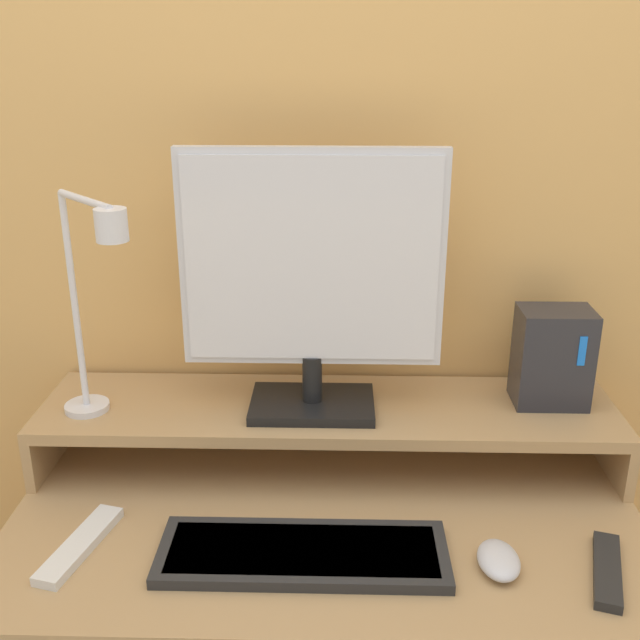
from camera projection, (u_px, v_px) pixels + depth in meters
name	position (u px, v px, depth m)	size (l,w,h in m)	color
wall_back	(330.00, 179.00, 1.41)	(6.00, 0.05, 2.50)	#E5AD60
desk	(326.00, 616.00, 1.36)	(1.07, 0.59, 0.74)	tan
monitor_shelf	(328.00, 413.00, 1.40)	(1.07, 0.26, 0.12)	tan
monitor	(312.00, 278.00, 1.29)	(0.46, 0.15, 0.47)	black
desk_lamp	(94.00, 295.00, 1.23)	(0.18, 0.19, 0.41)	silver
router_dock	(552.00, 357.00, 1.37)	(0.13, 0.10, 0.18)	#28282D
keyboard	(303.00, 553.00, 1.16)	(0.45, 0.16, 0.02)	#282828
mouse	(499.00, 560.00, 1.13)	(0.06, 0.10, 0.03)	silver
remote_control	(80.00, 545.00, 1.18)	(0.09, 0.20, 0.02)	white
remote_secondary	(607.00, 570.00, 1.12)	(0.09, 0.17, 0.02)	black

